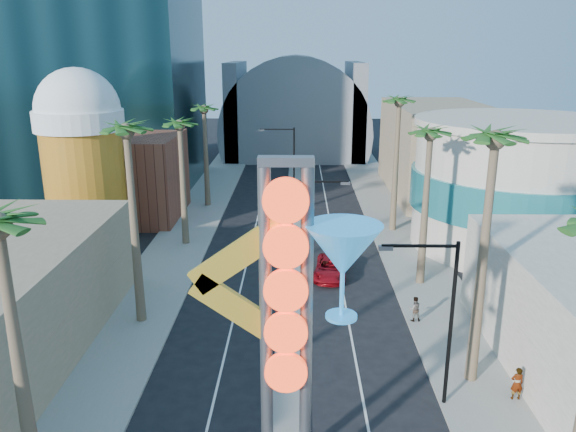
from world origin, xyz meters
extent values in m
cube|color=gray|center=(-9.50, 35.00, 0.07)|extent=(5.00, 100.00, 0.15)
cube|color=gray|center=(9.50, 35.00, 0.07)|extent=(5.00, 100.00, 0.15)
cube|color=gray|center=(0.00, 38.00, 0.07)|extent=(1.60, 84.00, 0.15)
cube|color=brown|center=(-16.00, 38.00, 4.00)|extent=(10.00, 10.00, 8.00)
cube|color=#907E5C|center=(16.00, 48.00, 5.00)|extent=(10.00, 20.00, 10.00)
cylinder|color=#C36D1A|center=(-17.00, 30.00, 5.00)|extent=(6.40, 6.40, 10.00)
cylinder|color=white|center=(-17.00, 30.00, 10.40)|extent=(7.00, 7.00, 1.60)
sphere|color=white|center=(-17.00, 30.00, 11.20)|extent=(6.60, 6.60, 6.60)
cylinder|color=#B1AB96|center=(18.00, 30.00, 5.00)|extent=(16.00, 16.00, 10.00)
cylinder|color=teal|center=(18.00, 30.00, 5.00)|extent=(16.60, 16.60, 3.00)
cylinder|color=#B1AB96|center=(18.00, 30.00, 10.30)|extent=(16.60, 16.60, 0.60)
cylinder|color=slate|center=(0.00, 72.00, 4.00)|extent=(22.00, 16.00, 22.00)
cube|color=slate|center=(-9.00, 72.00, 7.00)|extent=(2.00, 16.00, 14.00)
cube|color=slate|center=(9.00, 72.00, 7.00)|extent=(2.00, 16.00, 14.00)
cylinder|color=slate|center=(-0.70, 3.00, 6.50)|extent=(0.44, 0.44, 12.00)
cylinder|color=slate|center=(0.70, 3.00, 6.50)|extent=(0.44, 0.44, 12.00)
cube|color=slate|center=(0.00, 3.00, 12.40)|extent=(1.80, 0.50, 0.30)
cylinder|color=#FC3A16|center=(0.00, 2.65, 11.20)|extent=(1.50, 0.25, 1.50)
cylinder|color=#FC3A16|center=(0.00, 2.65, 9.65)|extent=(1.50, 0.25, 1.50)
cylinder|color=#FC3A16|center=(0.00, 2.65, 8.10)|extent=(1.50, 0.25, 1.50)
cylinder|color=#FC3A16|center=(0.00, 2.65, 6.55)|extent=(1.50, 0.25, 1.50)
cylinder|color=#FC3A16|center=(0.00, 2.65, 5.00)|extent=(1.50, 0.25, 1.50)
cube|color=yellow|center=(-1.60, 3.00, 9.20)|extent=(3.47, 0.25, 2.80)
cube|color=yellow|center=(-1.60, 3.00, 7.20)|extent=(3.47, 0.25, 2.80)
cone|color=#2381C6|center=(1.90, 3.00, 9.40)|extent=(2.60, 2.60, 1.80)
cylinder|color=#2381C6|center=(1.90, 3.00, 7.80)|extent=(0.16, 0.16, 1.60)
cylinder|color=#2381C6|center=(1.90, 3.00, 7.00)|extent=(1.10, 1.10, 0.12)
cylinder|color=black|center=(0.00, 20.00, 4.00)|extent=(0.18, 0.18, 8.00)
cube|color=black|center=(1.80, 20.00, 7.80)|extent=(3.60, 0.12, 0.12)
cube|color=slate|center=(3.40, 20.00, 7.70)|extent=(0.60, 0.25, 0.18)
cylinder|color=black|center=(0.00, 44.00, 4.00)|extent=(0.18, 0.18, 8.00)
cube|color=black|center=(-1.80, 44.00, 7.80)|extent=(3.60, 0.12, 0.12)
cube|color=slate|center=(-3.40, 44.00, 7.70)|extent=(0.60, 0.25, 0.18)
cylinder|color=black|center=(7.20, 8.00, 4.00)|extent=(0.18, 0.18, 8.00)
cube|color=black|center=(5.58, 8.00, 7.80)|extent=(3.24, 0.12, 0.12)
cube|color=slate|center=(4.14, 8.00, 7.70)|extent=(0.60, 0.25, 0.18)
cylinder|color=brown|center=(-9.00, 2.00, 5.25)|extent=(0.40, 0.40, 10.50)
cylinder|color=brown|center=(-9.00, 16.00, 5.75)|extent=(0.40, 0.40, 11.50)
sphere|color=#194717|center=(-9.00, 16.00, 11.50)|extent=(2.40, 2.40, 2.40)
cylinder|color=brown|center=(-9.00, 30.00, 5.00)|extent=(0.40, 0.40, 10.00)
sphere|color=#194717|center=(-9.00, 30.00, 10.00)|extent=(2.40, 2.40, 2.40)
cylinder|color=brown|center=(-9.00, 42.00, 5.00)|extent=(0.40, 0.40, 10.00)
sphere|color=#194717|center=(-9.00, 42.00, 10.00)|extent=(2.40, 2.40, 2.40)
cylinder|color=brown|center=(9.00, 10.00, 6.00)|extent=(0.40, 0.40, 12.00)
sphere|color=#194717|center=(9.00, 10.00, 12.00)|extent=(2.40, 2.40, 2.40)
cylinder|color=brown|center=(9.00, 22.00, 5.25)|extent=(0.40, 0.40, 10.50)
sphere|color=#194717|center=(9.00, 22.00, 10.50)|extent=(2.40, 2.40, 2.40)
cylinder|color=brown|center=(9.00, 34.00, 5.75)|extent=(0.40, 0.40, 11.50)
sphere|color=#194717|center=(9.00, 34.00, 11.50)|extent=(2.40, 2.40, 2.40)
imported|color=maroon|center=(2.81, 23.22, 0.68)|extent=(2.85, 5.11, 1.35)
imported|color=gray|center=(10.58, 8.30, 0.97)|extent=(0.62, 0.43, 1.64)
imported|color=gray|center=(7.41, 16.13, 0.92)|extent=(0.82, 0.67, 1.54)
camera|label=1|loc=(0.37, -14.52, 15.80)|focal=35.00mm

